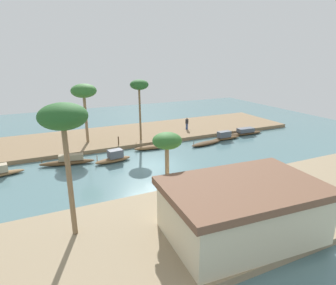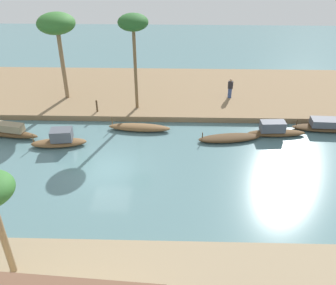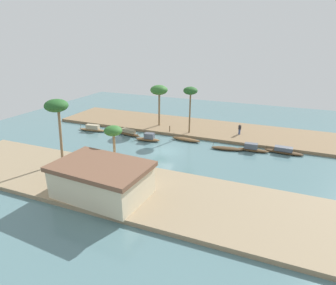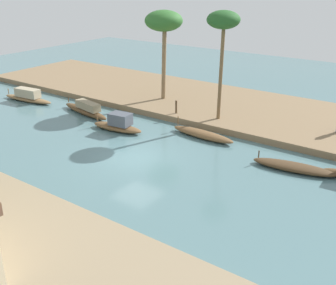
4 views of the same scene
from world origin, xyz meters
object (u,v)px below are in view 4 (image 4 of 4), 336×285
at_px(sampan_downstream_large, 294,167).
at_px(mooring_post, 176,107).
at_px(palm_tree_left_near, 223,23).
at_px(sampan_near_left_bank, 86,110).
at_px(sampan_foreground, 203,134).
at_px(sampan_upstream_small, 118,124).
at_px(sampan_with_tall_canopy, 28,97).
at_px(palm_tree_left_far, 164,23).

distance_m(sampan_downstream_large, mooring_post, 10.70).
bearing_deg(sampan_downstream_large, palm_tree_left_near, -39.24).
height_order(sampan_near_left_bank, sampan_foreground, sampan_near_left_bank).
xyz_separation_m(sampan_downstream_large, sampan_near_left_bank, (16.31, -0.19, 0.20)).
height_order(sampan_upstream_small, sampan_near_left_bank, sampan_upstream_small).
relative_size(sampan_near_left_bank, sampan_foreground, 1.16).
bearing_deg(mooring_post, sampan_upstream_small, 67.58).
relative_size(sampan_foreground, palm_tree_left_near, 0.64).
relative_size(sampan_downstream_large, mooring_post, 4.78).
bearing_deg(sampan_upstream_small, palm_tree_left_near, -140.32).
bearing_deg(sampan_upstream_small, sampan_foreground, -163.97).
xyz_separation_m(sampan_downstream_large, palm_tree_left_near, (7.02, -4.19, 6.82)).
xyz_separation_m(sampan_upstream_small, mooring_post, (-1.80, -4.36, 0.46)).
bearing_deg(sampan_near_left_bank, palm_tree_left_near, -146.10).
xyz_separation_m(sampan_with_tall_canopy, palm_tree_left_near, (-15.86, -4.37, 6.60)).
bearing_deg(palm_tree_left_far, sampan_foreground, 144.08).
bearing_deg(palm_tree_left_far, palm_tree_left_near, 163.23).
height_order(sampan_downstream_large, sampan_upstream_small, sampan_upstream_small).
xyz_separation_m(sampan_with_tall_canopy, mooring_post, (-12.75, -3.53, 0.52)).
relative_size(sampan_with_tall_canopy, sampan_downstream_large, 1.13).
height_order(sampan_foreground, palm_tree_left_near, palm_tree_left_near).
height_order(sampan_with_tall_canopy, sampan_foreground, sampan_with_tall_canopy).
xyz_separation_m(mooring_post, palm_tree_left_far, (3.08, -2.71, 5.57)).
distance_m(sampan_near_left_bank, palm_tree_left_near, 12.08).
relative_size(sampan_near_left_bank, palm_tree_left_far, 0.78).
relative_size(sampan_near_left_bank, palm_tree_left_near, 0.74).
xyz_separation_m(sampan_downstream_large, palm_tree_left_far, (13.21, -6.06, 6.30)).
bearing_deg(sampan_foreground, mooring_post, -27.07).
bearing_deg(palm_tree_left_far, sampan_upstream_small, 100.25).
bearing_deg(sampan_foreground, sampan_with_tall_canopy, 8.51).
bearing_deg(sampan_downstream_large, sampan_upstream_small, -3.57).
height_order(sampan_with_tall_canopy, palm_tree_left_near, palm_tree_left_near).
distance_m(sampan_upstream_small, palm_tree_left_far, 9.37).
bearing_deg(palm_tree_left_far, sampan_downstream_large, 155.37).
xyz_separation_m(palm_tree_left_near, palm_tree_left_far, (6.19, -1.86, -0.52)).
bearing_deg(mooring_post, sampan_near_left_bank, 27.08).
relative_size(sampan_upstream_small, palm_tree_left_far, 0.56).
xyz_separation_m(sampan_foreground, mooring_post, (3.54, -2.09, 0.70)).
height_order(sampan_foreground, mooring_post, mooring_post).
distance_m(sampan_upstream_small, palm_tree_left_near, 9.69).
relative_size(sampan_upstream_small, mooring_post, 4.06).
xyz_separation_m(sampan_downstream_large, sampan_foreground, (6.59, -1.26, 0.04)).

